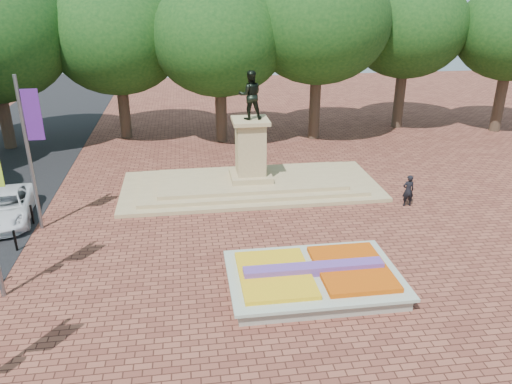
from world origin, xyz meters
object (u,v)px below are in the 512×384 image
Objects in this scene: monument at (251,173)px; flower_bed at (314,277)px; pedestrian at (408,191)px; van at (6,207)px.

flower_bed is at bearing -84.13° from monument.
monument is 8.30m from pedestrian.
pedestrian is (6.50, 6.50, 0.45)m from flower_bed.
monument is at bearing 3.22° from van.
flower_bed is 3.81× the size of pedestrian.
monument reaches higher than pedestrian.
pedestrian reaches higher than flower_bed.
flower_bed is 1.26× the size of van.
monument reaches higher than van.
flower_bed is at bearing -38.35° from van.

